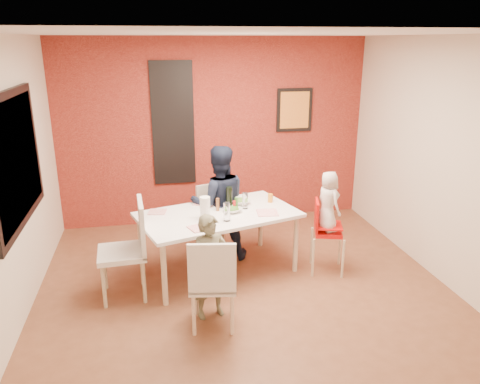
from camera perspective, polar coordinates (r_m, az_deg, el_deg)
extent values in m
plane|color=brown|center=(5.29, 0.64, -11.88)|extent=(4.50, 4.50, 0.00)
cube|color=white|center=(4.59, 0.76, 18.78)|extent=(4.50, 4.50, 0.02)
cube|color=beige|center=(6.93, -3.13, 7.28)|extent=(4.50, 0.02, 2.70)
cube|color=beige|center=(2.75, 10.45, -10.25)|extent=(4.50, 0.02, 2.70)
cube|color=beige|center=(4.85, -26.30, 0.71)|extent=(0.02, 4.50, 2.70)
cube|color=beige|center=(5.66, 23.64, 3.33)|extent=(0.02, 4.50, 2.70)
cube|color=maroon|center=(6.91, -3.11, 7.25)|extent=(4.50, 0.02, 2.70)
cube|color=black|center=(4.98, -25.73, 3.60)|extent=(0.05, 1.70, 1.30)
cube|color=black|center=(4.98, -25.56, 3.61)|extent=(0.02, 1.55, 1.15)
cube|color=#B3BBC3|center=(6.81, -8.17, 8.22)|extent=(0.55, 0.03, 1.70)
cube|color=black|center=(6.81, -8.17, 8.21)|extent=(0.60, 0.03, 1.76)
cube|color=black|center=(7.10, 6.64, 9.91)|extent=(0.54, 0.03, 0.64)
cube|color=gold|center=(7.09, 6.68, 9.89)|extent=(0.44, 0.01, 0.54)
cube|color=white|center=(5.40, -2.69, -2.79)|extent=(1.99, 1.46, 0.04)
cylinder|color=beige|center=(4.93, -9.23, -9.88)|extent=(0.06, 0.06, 0.70)
cylinder|color=beige|center=(5.65, -11.97, -6.28)|extent=(0.06, 0.06, 0.70)
cylinder|color=beige|center=(5.58, 6.81, -6.30)|extent=(0.06, 0.06, 0.70)
cylinder|color=beige|center=(6.23, 2.51, -3.54)|extent=(0.06, 0.06, 0.70)
cube|color=silver|center=(4.52, -3.31, -11.02)|extent=(0.50, 0.50, 0.05)
cube|color=silver|center=(4.23, -3.44, -9.40)|extent=(0.44, 0.11, 0.49)
cylinder|color=beige|center=(4.79, -1.03, -12.39)|extent=(0.04, 0.04, 0.43)
cylinder|color=beige|center=(4.49, -0.96, -14.69)|extent=(0.04, 0.04, 0.43)
cylinder|color=beige|center=(4.80, -5.38, -12.40)|extent=(0.04, 0.04, 0.43)
cylinder|color=beige|center=(4.50, -5.65, -14.70)|extent=(0.04, 0.04, 0.43)
cube|color=silver|center=(6.02, -2.76, -3.66)|extent=(0.51, 0.51, 0.05)
cube|color=silver|center=(6.10, -3.57, -1.07)|extent=(0.40, 0.16, 0.46)
cylinder|color=tan|center=(5.90, -3.46, -6.42)|extent=(0.03, 0.03, 0.40)
cylinder|color=tan|center=(6.18, -4.81, -5.29)|extent=(0.03, 0.03, 0.40)
cylinder|color=tan|center=(6.04, -0.60, -5.80)|extent=(0.03, 0.03, 0.40)
cylinder|color=tan|center=(6.31, -2.05, -4.73)|extent=(0.03, 0.03, 0.40)
cube|color=silver|center=(5.12, -14.21, -7.22)|extent=(0.52, 0.52, 0.06)
cube|color=silver|center=(5.01, -11.89, -4.12)|extent=(0.07, 0.49, 0.56)
cylinder|color=#BCAD8C|center=(5.42, -16.18, -8.99)|extent=(0.04, 0.04, 0.48)
cylinder|color=#BCAD8C|center=(5.41, -11.87, -8.67)|extent=(0.04, 0.04, 0.48)
cylinder|color=#BCAD8C|center=(5.06, -16.26, -11.03)|extent=(0.04, 0.04, 0.48)
cylinder|color=#BCAD8C|center=(5.06, -11.62, -10.68)|extent=(0.04, 0.04, 0.48)
cube|color=red|center=(5.60, 10.69, -4.82)|extent=(0.38, 0.38, 0.05)
cube|color=red|center=(5.51, 9.32, -2.85)|extent=(0.11, 0.30, 0.36)
cube|color=red|center=(5.57, 10.74, -4.01)|extent=(0.38, 0.38, 0.02)
cylinder|color=#C4B291|center=(5.57, 12.45, -7.99)|extent=(0.03, 0.03, 0.47)
cylinder|color=#C4B291|center=(5.54, 8.90, -7.94)|extent=(0.03, 0.03, 0.47)
cylinder|color=#C4B291|center=(5.88, 12.07, -6.54)|extent=(0.03, 0.03, 0.47)
cylinder|color=#C4B291|center=(5.84, 8.72, -6.47)|extent=(0.03, 0.03, 0.47)
imported|color=brown|center=(4.62, -3.61, -9.09)|extent=(0.44, 0.35, 1.07)
imported|color=black|center=(5.76, -2.57, -1.38)|extent=(0.71, 0.55, 1.45)
imported|color=beige|center=(5.46, 10.72, -1.16)|extent=(0.31, 0.40, 0.71)
cube|color=white|center=(4.98, -4.98, -4.38)|extent=(0.27, 0.27, 0.01)
cube|color=white|center=(5.74, -4.47, -1.28)|extent=(0.29, 0.29, 0.01)
cube|color=white|center=(5.39, 3.36, -2.53)|extent=(0.26, 0.26, 0.01)
cube|color=white|center=(5.50, -10.06, -2.40)|extent=(0.23, 0.23, 0.01)
imported|color=silver|center=(5.42, -0.90, -2.20)|extent=(0.27, 0.27, 0.05)
imported|color=white|center=(5.68, 0.04, -1.16)|extent=(0.29, 0.29, 0.06)
cylinder|color=black|center=(5.49, -1.32, -0.74)|extent=(0.07, 0.07, 0.26)
cylinder|color=white|center=(5.13, -1.61, -2.43)|extent=(0.07, 0.07, 0.21)
cylinder|color=white|center=(5.50, 0.63, -1.08)|extent=(0.07, 0.07, 0.19)
cylinder|color=white|center=(5.19, -4.28, -1.96)|extent=(0.11, 0.11, 0.26)
cylinder|color=red|center=(5.42, -0.70, -1.73)|extent=(0.03, 0.03, 0.13)
cylinder|color=#336E24|center=(5.46, -0.45, -1.44)|extent=(0.04, 0.04, 0.15)
cylinder|color=brown|center=(5.44, -2.74, -1.54)|extent=(0.04, 0.04, 0.15)
cylinder|color=orange|center=(5.74, 3.71, -0.74)|extent=(0.06, 0.06, 0.11)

